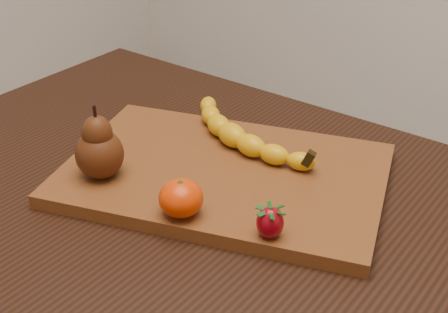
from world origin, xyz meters
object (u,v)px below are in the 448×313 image
Objects in this scene: table at (197,248)px; pear at (98,142)px; cutting_board at (224,175)px; mandarin at (181,198)px.

pear is at bearing -150.11° from table.
table is 2.22× the size of cutting_board.
mandarin is (0.02, -0.12, 0.03)m from cutting_board.
table is at bearing 116.54° from mandarin.
pear reaches higher than mandarin.
pear is 0.15m from mandarin.
cutting_board is at bearing 100.98° from mandarin.
pear is at bearing -155.85° from cutting_board.
pear reaches higher than cutting_board.
table is 0.22m from pear.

